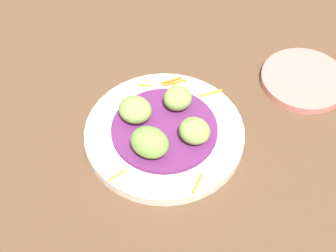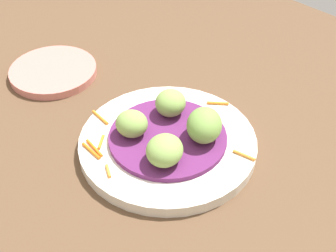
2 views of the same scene
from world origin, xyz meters
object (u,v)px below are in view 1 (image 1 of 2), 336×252
(guac_scoop_center, at_px, (135,110))
(guac_scoop_back, at_px, (194,131))
(side_plate_small, at_px, (304,80))
(guac_scoop_right, at_px, (150,142))
(main_plate, at_px, (164,134))
(guac_scoop_left, at_px, (178,98))

(guac_scoop_center, xyz_separation_m, guac_scoop_back, (-0.07, -0.06, 0.00))
(side_plate_small, bearing_deg, guac_scoop_right, 98.48)
(guac_scoop_center, relative_size, guac_scoop_right, 0.90)
(main_plate, bearing_deg, guac_scoop_back, -138.82)
(main_plate, relative_size, guac_scoop_left, 5.49)
(guac_scoop_right, height_order, guac_scoop_back, guac_scoop_right)
(guac_scoop_center, height_order, guac_scoop_right, guac_scoop_right)
(guac_scoop_left, bearing_deg, guac_scoop_back, 176.18)
(guac_scoop_left, bearing_deg, guac_scoop_center, 86.18)
(main_plate, relative_size, guac_scoop_back, 5.26)
(guac_scoop_back, distance_m, side_plate_small, 0.23)
(side_plate_small, bearing_deg, guac_scoop_left, 85.05)
(side_plate_small, bearing_deg, guac_scoop_back, 102.05)
(guac_scoop_right, bearing_deg, guac_scoop_center, -3.82)
(guac_scoop_center, bearing_deg, guac_scoop_back, -138.82)
(guac_scoop_left, bearing_deg, guac_scoop_right, 131.18)
(main_plate, bearing_deg, guac_scoop_left, -48.82)
(main_plate, xyz_separation_m, guac_scoop_left, (0.03, -0.04, 0.03))
(guac_scoop_center, xyz_separation_m, guac_scoop_right, (-0.07, 0.00, 0.00))
(guac_scoop_left, distance_m, guac_scoop_right, 0.09)
(guac_scoop_center, distance_m, guac_scoop_right, 0.07)
(guac_scoop_right, xyz_separation_m, side_plate_small, (0.04, -0.29, -0.04))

